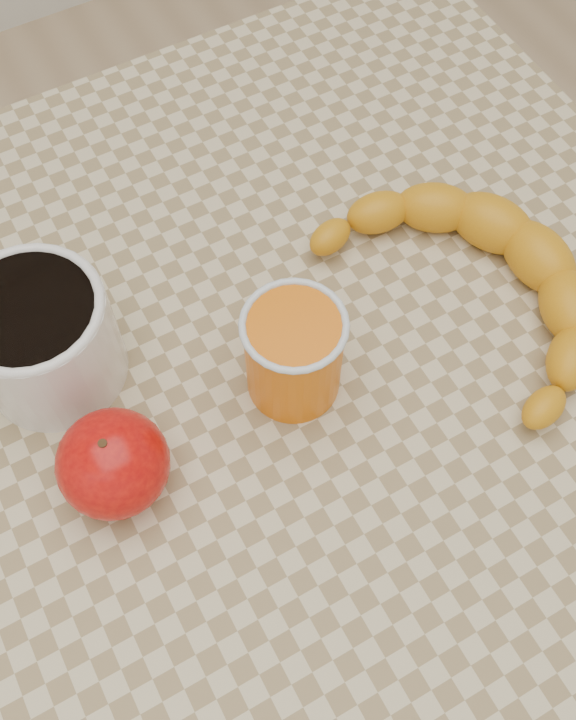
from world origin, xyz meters
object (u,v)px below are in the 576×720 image
orange_juice_glass (294,353)px  apple (113,464)px  coffee_mug (37,337)px  banana (475,286)px  table (288,415)px

orange_juice_glass → apple: size_ratio=0.90×
coffee_mug → banana: coffee_mug is taller
orange_juice_glass → banana: orange_juice_glass is taller
orange_juice_glass → apple: orange_juice_glass is taller
orange_juice_glass → apple: (-0.16, -0.01, -0.01)m
apple → banana: (0.33, 0.01, -0.01)m
coffee_mug → apple: bearing=-84.7°
coffee_mug → banana: 0.36m
apple → banana: apple is taller
table → banana: banana is taller
table → coffee_mug: coffee_mug is taller
coffee_mug → banana: size_ratio=0.52×
table → banana: 0.20m
orange_juice_glass → banana: 0.17m
table → apple: 0.20m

